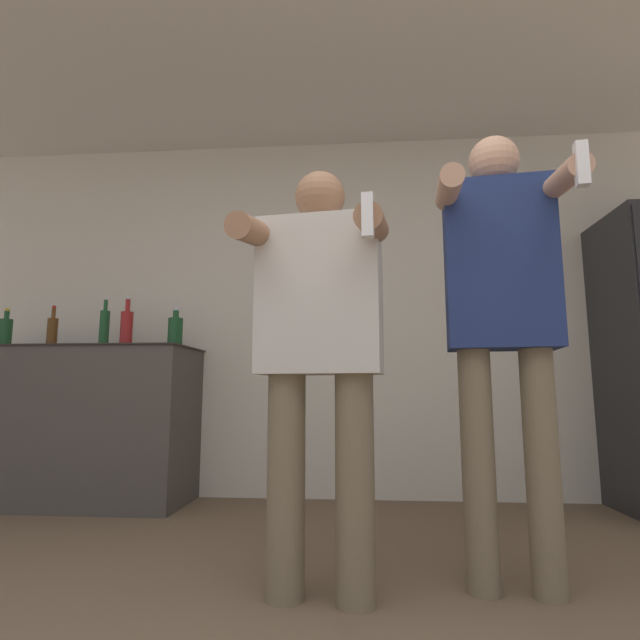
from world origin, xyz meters
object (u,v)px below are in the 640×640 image
(bottle_clear_vodka, at_px, (104,327))
(person_man_side, at_px, (502,306))
(bottle_brown_liquor, at_px, (5,332))
(person_woman_foreground, at_px, (320,341))
(bottle_green_wine, at_px, (127,328))
(bottle_dark_rum, at_px, (175,331))
(bottle_tall_gin, at_px, (52,331))

(bottle_clear_vodka, distance_m, person_man_side, 2.57)
(bottle_brown_liquor, relative_size, person_man_side, 0.16)
(bottle_clear_vodka, height_order, person_man_side, person_man_side)
(bottle_brown_liquor, distance_m, person_woman_foreground, 2.64)
(bottle_clear_vodka, relative_size, person_man_side, 0.20)
(person_woman_foreground, distance_m, person_man_side, 0.71)
(bottle_clear_vodka, relative_size, person_woman_foreground, 0.22)
(bottle_green_wine, height_order, person_woman_foreground, person_woman_foreground)
(bottle_brown_liquor, height_order, bottle_clear_vodka, bottle_clear_vodka)
(bottle_dark_rum, bearing_deg, bottle_brown_liquor, 180.00)
(bottle_brown_liquor, bearing_deg, bottle_tall_gin, 0.00)
(bottle_green_wine, distance_m, person_woman_foreground, 1.97)
(bottle_brown_liquor, xyz_separation_m, person_woman_foreground, (2.25, -1.36, -0.22))
(bottle_dark_rum, relative_size, person_man_side, 0.16)
(bottle_green_wine, bearing_deg, person_woman_foreground, -44.20)
(bottle_clear_vodka, distance_m, person_woman_foreground, 2.08)
(bottle_green_wine, bearing_deg, bottle_brown_liquor, 180.00)
(bottle_green_wine, relative_size, person_man_side, 0.20)
(bottle_tall_gin, bearing_deg, bottle_brown_liquor, 180.00)
(bottle_brown_liquor, distance_m, bottle_green_wine, 0.85)
(person_woman_foreground, bearing_deg, bottle_dark_rum, 128.06)
(bottle_dark_rum, bearing_deg, person_man_side, -35.59)
(bottle_tall_gin, xyz_separation_m, bottle_brown_liquor, (-0.33, 0.00, -0.00))
(bottle_tall_gin, distance_m, person_woman_foreground, 2.36)
(bottle_brown_liquor, bearing_deg, person_man_side, -23.12)
(bottle_clear_vodka, bearing_deg, bottle_brown_liquor, 180.00)
(bottle_tall_gin, height_order, bottle_brown_liquor, bottle_tall_gin)
(bottle_dark_rum, relative_size, bottle_clear_vodka, 0.80)
(bottle_tall_gin, height_order, bottle_clear_vodka, bottle_clear_vodka)
(bottle_brown_liquor, bearing_deg, bottle_dark_rum, 0.00)
(bottle_brown_liquor, height_order, person_man_side, person_man_side)
(bottle_tall_gin, distance_m, bottle_brown_liquor, 0.33)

